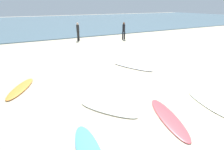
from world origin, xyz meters
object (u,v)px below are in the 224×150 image
surfboard_1 (20,88)px  beachgoer_mid (78,31)px  surfboard_4 (168,118)px  beachgoer_near (124,30)px  surfboard_3 (209,104)px  surfboard_5 (133,67)px  surfboard_0 (108,110)px

surfboard_1 → beachgoer_mid: beachgoer_mid is taller
surfboard_4 → beachgoer_near: beachgoer_near is taller
surfboard_4 → beachgoer_mid: 14.47m
beachgoer_mid → surfboard_1: bearing=17.1°
beachgoer_mid → surfboard_4: bearing=41.2°
surfboard_3 → surfboard_5: bearing=103.5°
beachgoer_mid → beachgoer_near: bearing=119.2°
surfboard_3 → beachgoer_near: 13.56m
surfboard_4 → beachgoer_mid: (1.81, 14.33, 0.95)m
surfboard_5 → beachgoer_mid: (-0.05, 9.54, 0.94)m
surfboard_3 → surfboard_1: bearing=154.4°
surfboard_1 → surfboard_3: size_ratio=1.03×
surfboard_5 → beachgoer_near: bearing=-143.9°
surfboard_3 → surfboard_5: surfboard_5 is taller
surfboard_4 → surfboard_3: bearing=16.4°
surfboard_4 → beachgoer_near: bearing=82.0°
surfboard_4 → beachgoer_mid: beachgoer_mid is taller
surfboard_0 → surfboard_5: bearing=10.4°
surfboard_5 → beachgoer_near: 9.15m
surfboard_5 → beachgoer_mid: 9.58m
surfboard_1 → surfboard_5: bearing=-150.5°
surfboard_4 → surfboard_5: size_ratio=0.96×
surfboard_3 → surfboard_5: 4.84m
surfboard_3 → surfboard_4: size_ratio=0.89×
surfboard_4 → surfboard_5: (1.87, 4.79, 0.01)m
surfboard_0 → surfboard_3: bearing=-57.4°
beachgoer_near → beachgoer_mid: bearing=163.9°
beachgoer_near → beachgoer_mid: size_ratio=0.99×
surfboard_1 → surfboard_4: 6.17m
surfboard_4 → beachgoer_near: (6.18, 12.80, 0.93)m
surfboard_0 → surfboard_3: 3.72m
surfboard_5 → beachgoer_near: (4.31, 8.02, 0.92)m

